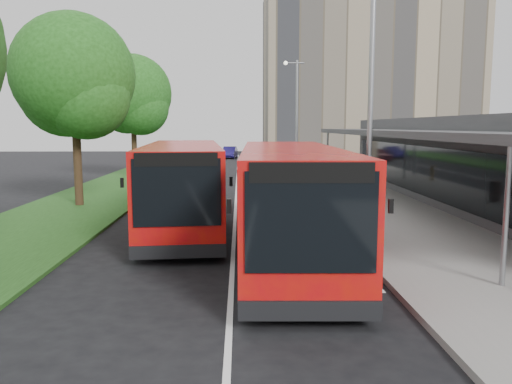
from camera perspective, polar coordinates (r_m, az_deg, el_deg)
ground at (r=13.80m, az=-2.66°, el=-7.56°), size 120.00×120.00×0.00m
pavement at (r=34.01m, az=7.98°, el=1.51°), size 5.00×80.00×0.15m
grass_verge at (r=34.28m, az=-13.97°, el=1.36°), size 5.00×80.00×0.10m
lane_centre_line at (r=28.55m, az=-2.24°, el=0.30°), size 0.12×70.00×0.01m
kerb_dashes at (r=32.67m, az=3.61°, el=1.20°), size 0.12×56.00×0.01m
office_block at (r=57.28m, az=12.42°, el=12.76°), size 22.00×12.00×18.00m
station_building at (r=23.89m, az=24.68°, el=3.11°), size 7.70×26.00×4.00m
tree_mid at (r=23.59m, az=-20.08°, el=11.64°), size 5.27×5.27×8.47m
tree_far at (r=35.18m, az=-13.91°, el=10.29°), size 5.23×5.23×8.40m
lamp_post_near at (r=15.86m, az=12.69°, el=11.42°), size 1.44×0.28×8.00m
lamp_post_far at (r=35.56m, az=4.53°, el=9.30°), size 1.44×0.28×8.00m
bus_main at (r=13.81m, az=3.89°, el=-1.00°), size 3.06×10.74×3.02m
bus_second at (r=17.95m, az=-8.30°, el=0.81°), size 3.49×10.64×2.96m
litter_bin at (r=23.07m, az=9.99°, el=0.01°), size 0.65×0.65×0.94m
bollard at (r=31.67m, az=5.88°, el=2.12°), size 0.18×0.18×0.97m
car_near at (r=52.07m, az=0.40°, el=4.31°), size 2.51×4.31×1.38m
car_far at (r=57.04m, az=-3.03°, el=4.55°), size 1.80×4.13×1.32m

